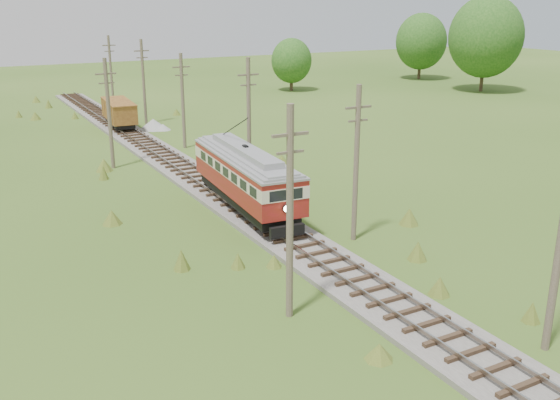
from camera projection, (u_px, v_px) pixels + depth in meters
railbed_main at (194, 176)px, 46.64m from camera, size 3.60×96.00×0.57m
streetcar at (246, 173)px, 38.32m from camera, size 3.79×12.32×5.58m
gondola at (119, 112)px, 63.53m from camera, size 2.98×7.57×2.46m
gravel_pile at (155, 125)px, 64.33m from camera, size 2.97×3.15×1.08m
utility_pole_r_1 at (560, 242)px, 22.53m from camera, size 0.30×0.30×8.80m
utility_pole_r_2 at (356, 163)px, 33.48m from camera, size 1.60×0.30×8.60m
utility_pole_r_3 at (249, 120)px, 44.24m from camera, size 1.60×0.30×9.00m
utility_pole_r_4 at (183, 100)px, 55.11m from camera, size 1.60×0.30×8.40m
utility_pole_r_5 at (144, 81)px, 66.08m from camera, size 1.60×0.30×8.90m
utility_pole_r_6 at (111, 70)px, 76.88m from camera, size 1.60×0.30×8.70m
utility_pole_l_a at (290, 212)px, 24.98m from camera, size 1.60×0.30×9.00m
utility_pole_l_b at (109, 113)px, 48.31m from camera, size 1.60×0.30×8.60m
tree_right_4 at (486, 37)px, 89.02m from camera, size 10.50×10.50×13.53m
tree_right_5 at (421, 41)px, 103.78m from camera, size 8.40×8.40×10.82m
tree_mid_b at (291, 61)px, 90.82m from camera, size 5.88×5.88×7.57m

